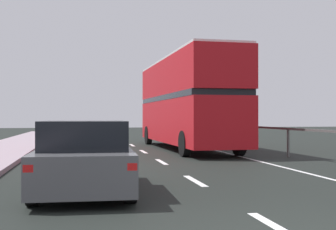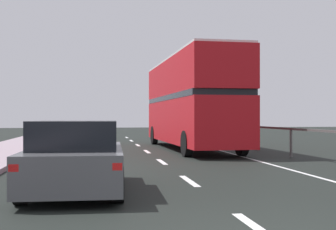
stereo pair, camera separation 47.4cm
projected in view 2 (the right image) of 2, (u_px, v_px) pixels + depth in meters
lane_paint_markings at (235, 165)px, 14.15m from camera, size 3.47×46.00×0.01m
bridge_side_railing at (313, 135)px, 15.12m from camera, size 0.10×42.00×1.11m
double_decker_bus_red at (191, 101)px, 21.11m from camera, size 2.74×11.09×4.26m
hatchback_car_near at (76, 158)px, 9.08m from camera, size 1.97×4.14×1.44m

